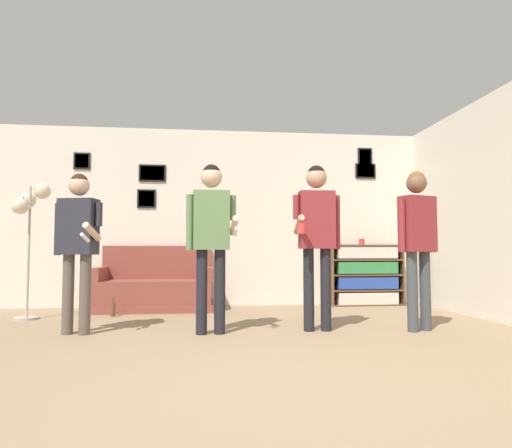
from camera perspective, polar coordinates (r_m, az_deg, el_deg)
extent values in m
plane|color=#937A5B|center=(2.80, 0.46, -20.35)|extent=(20.00, 20.00, 0.00)
cube|color=silver|center=(7.05, -3.80, 0.84)|extent=(8.47, 0.06, 2.70)
cube|color=black|center=(7.13, -12.84, 6.22)|extent=(0.40, 0.02, 0.26)
cube|color=gray|center=(7.12, -12.84, 6.23)|extent=(0.35, 0.01, 0.21)
cube|color=black|center=(7.54, 13.52, 6.46)|extent=(0.33, 0.02, 0.24)
cube|color=beige|center=(7.54, 13.54, 6.47)|extent=(0.28, 0.01, 0.19)
cube|color=black|center=(7.58, 13.46, 8.08)|extent=(0.23, 0.02, 0.31)
cube|color=gray|center=(7.58, 13.48, 8.09)|extent=(0.18, 0.01, 0.26)
cube|color=black|center=(7.08, -13.53, 3.10)|extent=(0.27, 0.02, 0.28)
cube|color=beige|center=(7.08, -13.54, 3.11)|extent=(0.23, 0.01, 0.23)
cube|color=black|center=(7.34, -20.94, 7.37)|extent=(0.24, 0.02, 0.25)
cube|color=gray|center=(7.34, -20.95, 7.38)|extent=(0.19, 0.01, 0.20)
cube|color=silver|center=(5.92, 28.51, 2.11)|extent=(0.06, 6.73, 2.70)
cube|color=brown|center=(6.63, -12.56, -10.06)|extent=(1.62, 0.80, 0.10)
cube|color=brown|center=(6.61, -12.53, -8.25)|extent=(1.56, 0.74, 0.32)
cube|color=brown|center=(6.92, -12.20, -4.71)|extent=(1.56, 0.14, 0.48)
cube|color=brown|center=(6.72, -18.92, -5.93)|extent=(0.12, 0.74, 0.18)
cube|color=brown|center=(6.56, -5.92, -6.16)|extent=(0.12, 0.74, 0.18)
cube|color=brown|center=(7.07, 9.31, -6.33)|extent=(0.02, 0.30, 0.93)
cube|color=brown|center=(7.45, 17.56, -6.07)|extent=(0.02, 0.30, 0.93)
cube|color=brown|center=(7.38, 13.16, -6.16)|extent=(1.13, 0.01, 0.93)
cube|color=brown|center=(7.28, 13.60, -9.76)|extent=(1.08, 0.30, 0.02)
cube|color=brown|center=(7.24, 13.49, -2.64)|extent=(1.08, 0.30, 0.02)
cube|color=brown|center=(7.26, 13.57, -8.03)|extent=(1.08, 0.30, 0.02)
cube|color=brown|center=(7.24, 13.55, -6.21)|extent=(1.08, 0.30, 0.02)
cube|color=brown|center=(7.24, 13.52, -4.38)|extent=(1.08, 0.30, 0.02)
cube|color=beige|center=(7.26, 13.61, -8.98)|extent=(0.93, 0.26, 0.18)
cube|color=#2847A3|center=(7.24, 13.59, -7.15)|extent=(0.93, 0.26, 0.18)
cube|color=#338447|center=(7.23, 13.56, -5.32)|extent=(0.93, 0.26, 0.18)
cube|color=beige|center=(7.23, 13.53, -3.48)|extent=(0.93, 0.26, 0.18)
cylinder|color=#ADA89E|center=(6.27, -26.76, -10.47)|extent=(0.28, 0.28, 0.03)
cylinder|color=#ADA89E|center=(6.22, -26.55, -3.04)|extent=(0.03, 0.03, 1.59)
cylinder|color=#ADA89E|center=(6.24, -25.74, 3.99)|extent=(0.02, 0.16, 0.02)
sphere|color=beige|center=(6.22, -25.14, 3.73)|extent=(0.20, 0.20, 0.20)
cylinder|color=#ADA89E|center=(6.32, -26.49, 3.01)|extent=(0.15, 0.09, 0.02)
sphere|color=beige|center=(6.39, -26.60, 2.68)|extent=(0.20, 0.20, 0.20)
cylinder|color=#ADA89E|center=(6.20, -26.90, 2.21)|extent=(0.15, 0.09, 0.02)
sphere|color=beige|center=(6.15, -27.41, 1.99)|extent=(0.20, 0.20, 0.20)
cylinder|color=brown|center=(4.95, -22.44, -8.11)|extent=(0.11, 0.11, 0.79)
cylinder|color=brown|center=(4.86, -20.58, -8.24)|extent=(0.11, 0.11, 0.79)
cube|color=#282833|center=(4.89, -21.34, -0.31)|extent=(0.40, 0.28, 0.56)
sphere|color=#D1A889|center=(4.93, -21.23, 4.49)|extent=(0.20, 0.20, 0.20)
sphere|color=#382314|center=(4.94, -21.22, 4.89)|extent=(0.17, 0.17, 0.17)
cylinder|color=#282833|center=(4.80, -19.06, 1.14)|extent=(0.07, 0.07, 0.24)
cylinder|color=#D1A889|center=(4.68, -19.82, -0.92)|extent=(0.13, 0.29, 0.18)
cylinder|color=white|center=(4.56, -20.59, -1.61)|extent=(0.07, 0.15, 0.09)
cylinder|color=#282833|center=(5.00, -23.50, -0.59)|extent=(0.07, 0.07, 0.52)
cylinder|color=black|center=(4.61, -6.81, -8.42)|extent=(0.11, 0.11, 0.84)
cylinder|color=black|center=(4.62, -4.55, -8.42)|extent=(0.11, 0.11, 0.84)
cube|color=#5B7A4C|center=(4.61, -5.62, 0.46)|extent=(0.37, 0.22, 0.59)
sphere|color=#D1A889|center=(4.66, -5.59, 5.85)|extent=(0.22, 0.22, 0.22)
sphere|color=black|center=(4.66, -5.59, 6.31)|extent=(0.18, 0.18, 0.18)
cylinder|color=#5B7A4C|center=(4.64, -2.96, 2.04)|extent=(0.07, 0.07, 0.25)
cylinder|color=#D1A889|center=(4.48, -2.76, -0.20)|extent=(0.08, 0.31, 0.19)
cylinder|color=white|center=(4.34, -2.54, -0.95)|extent=(0.04, 0.14, 0.09)
cylinder|color=#5B7A4C|center=(4.59, -8.30, 0.21)|extent=(0.07, 0.07, 0.56)
cylinder|color=black|center=(4.80, 6.60, -8.15)|extent=(0.11, 0.11, 0.85)
cylinder|color=black|center=(4.84, 8.71, -8.09)|extent=(0.11, 0.11, 0.85)
cube|color=maroon|center=(4.81, 7.59, 0.50)|extent=(0.36, 0.21, 0.60)
sphere|color=tan|center=(4.86, 7.55, 5.74)|extent=(0.22, 0.22, 0.22)
sphere|color=black|center=(4.87, 7.54, 6.18)|extent=(0.19, 0.19, 0.19)
cylinder|color=maroon|center=(4.86, 10.07, 0.22)|extent=(0.07, 0.07, 0.57)
cylinder|color=maroon|center=(4.78, 5.06, 2.11)|extent=(0.07, 0.07, 0.25)
cylinder|color=tan|center=(4.63, 5.39, -0.09)|extent=(0.07, 0.31, 0.19)
cylinder|color=red|center=(4.49, 5.72, -0.57)|extent=(0.08, 0.08, 0.10)
cylinder|color=#3D4247|center=(4.99, 18.96, -7.98)|extent=(0.11, 0.11, 0.82)
cylinder|color=#3D4247|center=(5.12, 20.39, -7.83)|extent=(0.11, 0.11, 0.82)
cube|color=maroon|center=(5.05, 19.52, 0.01)|extent=(0.41, 0.31, 0.58)
sphere|color=brown|center=(5.09, 19.42, 4.83)|extent=(0.21, 0.21, 0.21)
sphere|color=brown|center=(5.10, 19.41, 5.24)|extent=(0.18, 0.18, 0.18)
cylinder|color=maroon|center=(5.20, 21.18, -0.31)|extent=(0.07, 0.07, 0.54)
cylinder|color=maroon|center=(4.90, 17.77, -0.19)|extent=(0.07, 0.07, 0.54)
cylinder|color=brown|center=(6.13, -17.45, -10.22)|extent=(0.06, 0.06, 0.16)
cylinder|color=brown|center=(6.12, -17.43, -9.13)|extent=(0.03, 0.03, 0.07)
cylinder|color=red|center=(7.22, 13.08, -2.17)|extent=(0.08, 0.08, 0.09)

